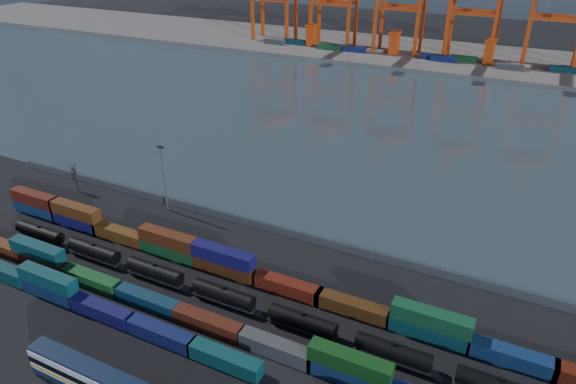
% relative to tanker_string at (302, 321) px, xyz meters
% --- Properties ---
extents(ground, '(700.00, 700.00, 0.00)m').
position_rel_tanker_string_xyz_m(ground, '(-15.86, -3.32, -1.91)').
color(ground, black).
rests_on(ground, ground).
extents(harbor_water, '(700.00, 700.00, 0.00)m').
position_rel_tanker_string_xyz_m(harbor_water, '(-15.86, 101.68, -1.91)').
color(harbor_water, '#33434B').
rests_on(harbor_water, ground).
extents(far_quay, '(700.00, 70.00, 2.00)m').
position_rel_tanker_string_xyz_m(far_quay, '(-15.86, 206.68, -0.91)').
color(far_quay, '#514F4C').
rests_on(far_quay, ground).
extents(container_row_south, '(141.04, 2.54, 5.42)m').
position_rel_tanker_string_xyz_m(container_row_south, '(-26.62, -12.37, 0.21)').
color(container_row_south, '#383A3D').
rests_on(container_row_south, ground).
extents(container_row_mid, '(141.93, 2.58, 5.50)m').
position_rel_tanker_string_xyz_m(container_row_mid, '(-26.90, -6.84, -0.12)').
color(container_row_mid, '#45494B').
rests_on(container_row_mid, ground).
extents(container_row_north, '(141.73, 2.67, 5.68)m').
position_rel_tanker_string_xyz_m(container_row_north, '(-15.30, 7.59, 0.40)').
color(container_row_north, navy).
rests_on(container_row_north, ground).
extents(tanker_string, '(136.41, 2.67, 3.82)m').
position_rel_tanker_string_xyz_m(tanker_string, '(0.00, 0.00, 0.00)').
color(tanker_string, black).
rests_on(tanker_string, ground).
extents(waterfront_fence, '(160.12, 0.12, 2.20)m').
position_rel_tanker_string_xyz_m(waterfront_fence, '(-15.86, 24.68, -0.91)').
color(waterfront_fence, '#595B5E').
rests_on(waterfront_fence, ground).
extents(bare_tree, '(2.01, 2.02, 7.91)m').
position_rel_tanker_string_xyz_m(bare_tree, '(-72.45, 20.27, 2.02)').
color(bare_tree, black).
rests_on(bare_tree, ground).
extents(yard_light_mast, '(1.60, 0.40, 16.60)m').
position_rel_tanker_string_xyz_m(yard_light_mast, '(-45.86, 22.68, 7.38)').
color(yard_light_mast, slate).
rests_on(yard_light_mast, ground).
extents(quay_containers, '(172.58, 10.99, 2.60)m').
position_rel_tanker_string_xyz_m(quay_containers, '(-26.85, 192.15, 1.39)').
color(quay_containers, navy).
rests_on(quay_containers, far_quay).
extents(straddle_carriers, '(140.00, 7.00, 11.10)m').
position_rel_tanker_string_xyz_m(straddle_carriers, '(-18.36, 196.68, 5.91)').
color(straddle_carriers, '#F14811').
rests_on(straddle_carriers, far_quay).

